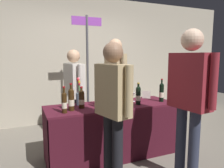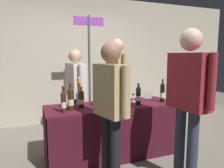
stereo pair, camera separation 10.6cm
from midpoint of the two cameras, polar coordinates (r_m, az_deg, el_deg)
name	(u,v)px [view 1 (the left image)]	position (r m, az deg, el deg)	size (l,w,h in m)	color
ground_plane	(112,155)	(3.33, -0.96, -18.42)	(12.00, 12.00, 0.00)	gray
back_partition	(77,60)	(4.85, -9.85, 6.46)	(7.99, 0.12, 2.74)	#B2A893
tasting_table	(112,121)	(3.14, -0.99, -9.82)	(1.88, 0.64, 0.76)	#4C1423
featured_wine_bottle	(125,93)	(3.25, 2.56, -2.36)	(0.07, 0.07, 0.32)	black
display_bottle_0	(101,96)	(3.01, -3.89, -3.24)	(0.08, 0.08, 0.32)	black
display_bottle_1	(71,99)	(2.78, -11.95, -4.00)	(0.08, 0.08, 0.36)	#38230F
display_bottle_2	(121,92)	(3.34, 1.41, -2.24)	(0.07, 0.07, 0.31)	#192333
display_bottle_3	(138,95)	(3.07, 6.05, -2.97)	(0.07, 0.07, 0.32)	black
display_bottle_4	(162,92)	(3.33, 12.22, -2.13)	(0.07, 0.07, 0.35)	black
display_bottle_5	(64,102)	(2.69, -13.78, -4.70)	(0.07, 0.07, 0.33)	#38230F
display_bottle_6	(102,98)	(2.88, -3.82, -3.67)	(0.07, 0.07, 0.32)	#192333
display_bottle_7	(82,99)	(2.89, -9.21, -3.92)	(0.08, 0.08, 0.29)	#38230F
wine_glass_near_vendor	(133,95)	(3.27, 4.70, -2.93)	(0.07, 0.07, 0.14)	silver
wine_glass_mid	(102,95)	(3.18, -3.55, -3.07)	(0.07, 0.07, 0.15)	silver
wine_glass_near_taster	(116,98)	(3.13, 0.02, -3.72)	(0.07, 0.07, 0.12)	silver
flower_vase	(79,96)	(3.08, -9.75, -3.22)	(0.09, 0.09, 0.40)	slate
brochure_stand	(146,95)	(3.54, 8.35, -2.85)	(0.13, 0.01, 0.12)	silver
vendor_presenter	(115,78)	(3.78, 0.08, 1.51)	(0.28, 0.57, 1.75)	black
vendor_assistant	(74,87)	(3.62, -10.91, -0.85)	(0.27, 0.63, 1.56)	black
taster_foreground_right	(113,101)	(2.36, -1.02, -4.67)	(0.31, 0.58, 1.61)	black
taster_foreground_left	(190,91)	(2.51, 18.94, -1.84)	(0.27, 0.64, 1.76)	#2D3347
booth_signpost	(87,63)	(3.94, -7.36, 5.52)	(0.55, 0.04, 2.17)	#47474C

